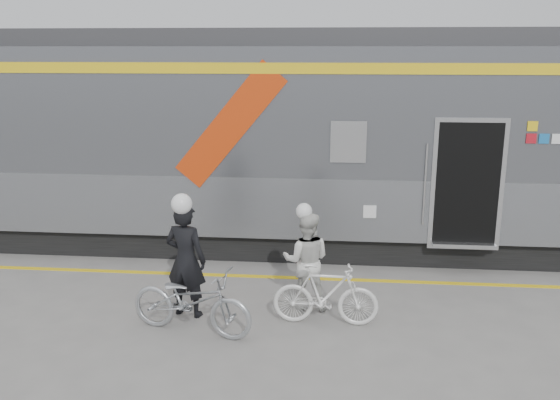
# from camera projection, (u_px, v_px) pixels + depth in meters

# --- Properties ---
(ground) EXTENTS (90.00, 90.00, 0.00)m
(ground) POSITION_uv_depth(u_px,v_px,m) (272.00, 338.00, 7.96)
(ground) COLOR slate
(ground) RESTS_ON ground
(train) EXTENTS (24.00, 3.17, 4.10)m
(train) POSITION_uv_depth(u_px,v_px,m) (337.00, 140.00, 11.41)
(train) COLOR black
(train) RESTS_ON ground
(safety_strip) EXTENTS (24.00, 0.12, 0.01)m
(safety_strip) POSITION_uv_depth(u_px,v_px,m) (286.00, 277.00, 10.03)
(safety_strip) COLOR yellow
(safety_strip) RESTS_ON ground
(man) EXTENTS (0.69, 0.54, 1.68)m
(man) POSITION_uv_depth(u_px,v_px,m) (186.00, 260.00, 8.45)
(man) COLOR black
(man) RESTS_ON ground
(bicycle_left) EXTENTS (1.86, 1.02, 0.93)m
(bicycle_left) POSITION_uv_depth(u_px,v_px,m) (191.00, 301.00, 7.99)
(bicycle_left) COLOR #AAAEB2
(bicycle_left) RESTS_ON ground
(woman) EXTENTS (0.73, 0.58, 1.47)m
(woman) POSITION_uv_depth(u_px,v_px,m) (306.00, 260.00, 8.73)
(woman) COLOR silver
(woman) RESTS_ON ground
(bicycle_right) EXTENTS (1.49, 0.46, 0.89)m
(bicycle_right) POSITION_uv_depth(u_px,v_px,m) (326.00, 294.00, 8.24)
(bicycle_right) COLOR silver
(bicycle_right) RESTS_ON ground
(helmet_man) EXTENTS (0.29, 0.29, 0.29)m
(helmet_man) POSITION_uv_depth(u_px,v_px,m) (183.00, 193.00, 8.20)
(helmet_man) COLOR white
(helmet_man) RESTS_ON man
(helmet_woman) EXTENTS (0.24, 0.24, 0.24)m
(helmet_woman) POSITION_uv_depth(u_px,v_px,m) (307.00, 205.00, 8.52)
(helmet_woman) COLOR white
(helmet_woman) RESTS_ON woman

